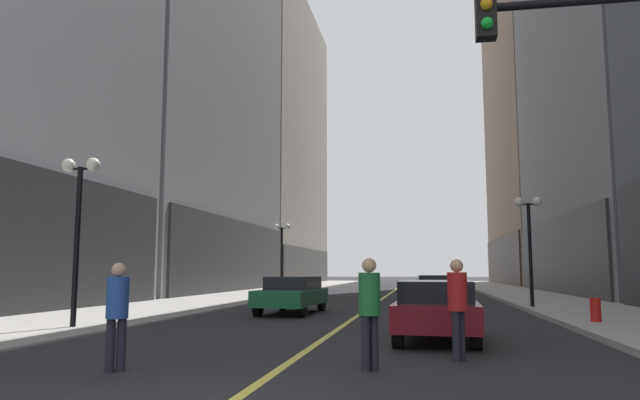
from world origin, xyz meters
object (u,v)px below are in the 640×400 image
(pedestrian_in_red_jacket, at_px, (458,301))
(fire_hydrant_right, at_px, (596,312))
(car_maroon, at_px, (437,308))
(street_lamp_left_near, at_px, (79,203))
(street_lamp_left_far, at_px, (282,243))
(pedestrian_in_blue_hoodie, at_px, (117,308))
(street_lamp_right_mid, at_px, (529,227))
(car_green, at_px, (292,293))
(pedestrian_in_green_parka, at_px, (369,304))
(car_white, at_px, (436,288))

(pedestrian_in_red_jacket, distance_m, fire_hydrant_right, 7.90)
(car_maroon, bearing_deg, street_lamp_left_near, 179.04)
(car_maroon, xyz_separation_m, street_lamp_left_far, (-8.94, 21.97, 2.54))
(pedestrian_in_red_jacket, relative_size, fire_hydrant_right, 2.18)
(street_lamp_left_far, xyz_separation_m, fire_hydrant_right, (13.30, -18.02, -2.86))
(pedestrian_in_blue_hoodie, bearing_deg, street_lamp_left_far, 98.41)
(street_lamp_left_far, relative_size, street_lamp_right_mid, 1.00)
(car_green, relative_size, street_lamp_left_far, 1.01)
(pedestrian_in_red_jacket, relative_size, pedestrian_in_green_parka, 1.00)
(car_maroon, distance_m, car_green, 8.99)
(car_green, relative_size, pedestrian_in_green_parka, 2.58)
(car_white, bearing_deg, pedestrian_in_red_jacket, -89.90)
(car_maroon, relative_size, street_lamp_left_near, 0.93)
(pedestrian_in_red_jacket, height_order, street_lamp_left_near, street_lamp_left_near)
(pedestrian_in_green_parka, xyz_separation_m, fire_hydrant_right, (5.48, 8.04, -0.62))
(car_white, distance_m, street_lamp_left_far, 11.78)
(pedestrian_in_green_parka, distance_m, street_lamp_left_near, 9.17)
(car_green, relative_size, pedestrian_in_red_jacket, 2.58)
(pedestrian_in_blue_hoodie, distance_m, street_lamp_left_far, 27.24)
(pedestrian_in_blue_hoodie, bearing_deg, pedestrian_in_red_jacket, 21.54)
(car_maroon, distance_m, street_lamp_right_mid, 11.62)
(car_maroon, xyz_separation_m, pedestrian_in_blue_hoodie, (-4.97, -4.88, 0.25))
(car_maroon, bearing_deg, car_green, 123.62)
(car_maroon, bearing_deg, street_lamp_right_mid, 70.10)
(street_lamp_left_far, distance_m, fire_hydrant_right, 22.57)
(car_maroon, relative_size, car_green, 0.92)
(car_maroon, bearing_deg, fire_hydrant_right, 42.18)
(car_green, height_order, street_lamp_right_mid, street_lamp_right_mid)
(pedestrian_in_blue_hoodie, xyz_separation_m, fire_hydrant_right, (9.33, 8.83, -0.57))
(street_lamp_left_far, bearing_deg, car_maroon, -67.86)
(car_green, bearing_deg, street_lamp_right_mid, 19.80)
(car_white, height_order, pedestrian_in_green_parka, pedestrian_in_green_parka)
(pedestrian_in_green_parka, height_order, street_lamp_left_near, street_lamp_left_near)
(car_white, bearing_deg, car_green, -124.67)
(car_maroon, xyz_separation_m, street_lamp_right_mid, (3.86, 10.67, 2.54))
(car_white, relative_size, fire_hydrant_right, 5.73)
(car_white, bearing_deg, car_maroon, -91.03)
(street_lamp_right_mid, bearing_deg, fire_hydrant_right, -85.74)
(street_lamp_left_near, relative_size, street_lamp_right_mid, 1.00)
(pedestrian_in_blue_hoodie, distance_m, fire_hydrant_right, 12.86)
(pedestrian_in_blue_hoodie, height_order, street_lamp_left_near, street_lamp_left_near)
(pedestrian_in_red_jacket, height_order, street_lamp_left_far, street_lamp_left_far)
(car_white, xyz_separation_m, pedestrian_in_blue_hoodie, (-5.24, -19.95, 0.25))
(pedestrian_in_blue_hoodie, distance_m, street_lamp_left_near, 6.80)
(street_lamp_left_near, height_order, fire_hydrant_right, street_lamp_left_near)
(car_white, xyz_separation_m, pedestrian_in_red_jacket, (0.03, -17.87, 0.30))
(pedestrian_in_green_parka, relative_size, street_lamp_left_near, 0.39)
(street_lamp_left_far, height_order, street_lamp_right_mid, same)
(car_green, bearing_deg, street_lamp_left_near, -118.38)
(pedestrian_in_green_parka, bearing_deg, street_lamp_right_mid, 71.35)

